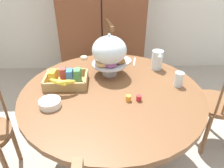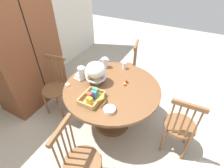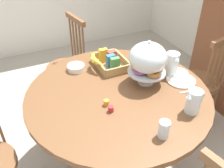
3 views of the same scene
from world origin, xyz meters
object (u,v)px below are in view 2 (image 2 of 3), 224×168
at_px(windsor_chair_far_side, 80,162).
at_px(china_plate_small, 80,75).
at_px(dining_table, 112,97).
at_px(drinking_glass, 124,66).
at_px(wooden_armoire, 22,49).
at_px(pastry_stand_with_dome, 96,71).
at_px(windsor_chair_near_window, 180,127).
at_px(cereal_basket, 93,98).
at_px(windsor_chair_facing_door, 56,88).
at_px(butter_dish, 68,85).
at_px(cereal_bowl, 110,110).
at_px(china_plate_large, 86,74).
at_px(orange_juice_pitcher, 82,74).
at_px(milk_pitcher, 105,63).
at_px(windsor_chair_by_cabinet, 127,68).

distance_m(windsor_chair_far_side, china_plate_small, 1.19).
distance_m(dining_table, drinking_glass, 0.55).
xyz_separation_m(wooden_armoire, china_plate_small, (0.09, -1.02, -0.23)).
xyz_separation_m(pastry_stand_with_dome, china_plate_small, (0.02, 0.29, -0.18)).
bearing_deg(windsor_chair_near_window, cereal_basket, 107.97).
bearing_deg(windsor_chair_facing_door, butter_dish, -106.73).
bearing_deg(drinking_glass, cereal_bowl, -166.12).
xyz_separation_m(cereal_bowl, drinking_glass, (0.90, 0.22, 0.03)).
xyz_separation_m(wooden_armoire, drinking_glass, (0.58, -1.51, -0.19)).
relative_size(windsor_chair_near_window, pastry_stand_with_dome, 2.83).
distance_m(dining_table, china_plate_large, 0.54).
relative_size(wooden_armoire, orange_juice_pitcher, 10.45).
xyz_separation_m(windsor_chair_near_window, milk_pitcher, (0.40, 1.29, 0.36)).
height_order(windsor_chair_by_cabinet, windsor_chair_far_side, same).
height_order(dining_table, windsor_chair_far_side, windsor_chair_far_side).
bearing_deg(cereal_basket, china_plate_large, 43.70).
bearing_deg(windsor_chair_by_cabinet, wooden_armoire, 126.58).
bearing_deg(dining_table, windsor_chair_by_cabinet, 10.30).
distance_m(milk_pitcher, china_plate_small, 0.44).
relative_size(china_plate_large, china_plate_small, 1.47).
bearing_deg(cereal_bowl, cereal_basket, 76.58).
bearing_deg(wooden_armoire, windsor_chair_by_cabinet, -53.42).
relative_size(milk_pitcher, cereal_basket, 0.56).
relative_size(cereal_basket, butter_dish, 5.27).
relative_size(orange_juice_pitcher, cereal_bowl, 1.34).
distance_m(orange_juice_pitcher, milk_pitcher, 0.44).
bearing_deg(drinking_glass, china_plate_small, 135.28).
bearing_deg(windsor_chair_by_cabinet, cereal_basket, -176.09).
relative_size(orange_juice_pitcher, butter_dish, 3.13).
distance_m(windsor_chair_by_cabinet, drinking_glass, 0.58).
height_order(windsor_chair_facing_door, butter_dish, windsor_chair_facing_door).
xyz_separation_m(pastry_stand_with_dome, orange_juice_pitcher, (-0.01, 0.23, -0.11)).
bearing_deg(china_plate_small, windsor_chair_facing_door, 108.05).
distance_m(wooden_armoire, cereal_basket, 1.51).
relative_size(windsor_chair_far_side, cereal_basket, 3.09).
bearing_deg(milk_pitcher, dining_table, -139.73).
xyz_separation_m(dining_table, pastry_stand_with_dome, (-0.01, 0.24, 0.39)).
distance_m(china_plate_large, drinking_glass, 0.61).
relative_size(orange_juice_pitcher, china_plate_large, 0.85).
relative_size(windsor_chair_near_window, cereal_bowl, 6.96).
bearing_deg(cereal_basket, orange_juice_pitcher, 51.03).
distance_m(orange_juice_pitcher, cereal_bowl, 0.76).
xyz_separation_m(windsor_chair_facing_door, butter_dish, (-0.12, -0.39, 0.30)).
distance_m(windsor_chair_near_window, cereal_basket, 1.15).
xyz_separation_m(wooden_armoire, orange_juice_pitcher, (0.06, -1.08, -0.16)).
xyz_separation_m(china_plate_small, cereal_bowl, (-0.41, -0.71, 0.01)).
relative_size(dining_table, orange_juice_pitcher, 7.02).
xyz_separation_m(milk_pitcher, cereal_bowl, (-0.80, -0.51, -0.05)).
relative_size(dining_table, china_plate_small, 8.78).
distance_m(windsor_chair_far_side, milk_pitcher, 1.46).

